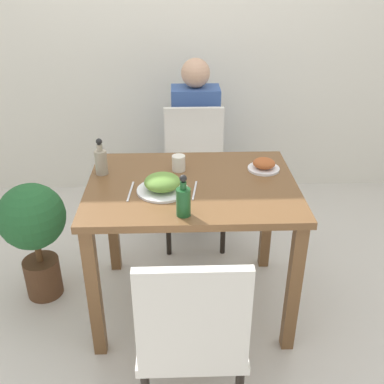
{
  "coord_description": "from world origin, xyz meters",
  "views": [
    {
      "loc": [
        -0.07,
        -2.01,
        1.79
      ],
      "look_at": [
        0.0,
        0.0,
        0.72
      ],
      "focal_mm": 42.0,
      "sensor_mm": 36.0,
      "label": 1
    }
  ],
  "objects_px": {
    "food_plate": "(162,184)",
    "drink_cup": "(179,163)",
    "potted_plant_left": "(34,227)",
    "condiment_bottle": "(101,161)",
    "chair_near": "(192,332)",
    "person_figure": "(195,140)",
    "chair_far": "(194,169)",
    "sauce_bottle": "(183,200)",
    "side_plate": "(264,165)"
  },
  "relations": [
    {
      "from": "food_plate",
      "to": "drink_cup",
      "type": "bearing_deg",
      "value": 71.26
    },
    {
      "from": "potted_plant_left",
      "to": "condiment_bottle",
      "type": "bearing_deg",
      "value": 2.43
    },
    {
      "from": "chair_near",
      "to": "drink_cup",
      "type": "height_order",
      "value": "chair_near"
    },
    {
      "from": "chair_near",
      "to": "potted_plant_left",
      "type": "bearing_deg",
      "value": -45.36
    },
    {
      "from": "chair_near",
      "to": "person_figure",
      "type": "height_order",
      "value": "person_figure"
    },
    {
      "from": "potted_plant_left",
      "to": "person_figure",
      "type": "bearing_deg",
      "value": 46.26
    },
    {
      "from": "food_plate",
      "to": "person_figure",
      "type": "height_order",
      "value": "person_figure"
    },
    {
      "from": "chair_near",
      "to": "drink_cup",
      "type": "bearing_deg",
      "value": -87.53
    },
    {
      "from": "potted_plant_left",
      "to": "food_plate",
      "type": "bearing_deg",
      "value": -14.88
    },
    {
      "from": "drink_cup",
      "to": "food_plate",
      "type": "bearing_deg",
      "value": -108.74
    },
    {
      "from": "chair_far",
      "to": "sauce_bottle",
      "type": "relative_size",
      "value": 4.59
    },
    {
      "from": "condiment_bottle",
      "to": "chair_far",
      "type": "bearing_deg",
      "value": 50.29
    },
    {
      "from": "drink_cup",
      "to": "person_figure",
      "type": "height_order",
      "value": "person_figure"
    },
    {
      "from": "condiment_bottle",
      "to": "chair_near",
      "type": "bearing_deg",
      "value": -63.2
    },
    {
      "from": "potted_plant_left",
      "to": "sauce_bottle",
      "type": "bearing_deg",
      "value": -27.02
    },
    {
      "from": "food_plate",
      "to": "person_figure",
      "type": "bearing_deg",
      "value": 79.92
    },
    {
      "from": "chair_far",
      "to": "sauce_bottle",
      "type": "bearing_deg",
      "value": -94.92
    },
    {
      "from": "side_plate",
      "to": "person_figure",
      "type": "distance_m",
      "value": 1.02
    },
    {
      "from": "sauce_bottle",
      "to": "potted_plant_left",
      "type": "distance_m",
      "value": 1.0
    },
    {
      "from": "chair_far",
      "to": "person_figure",
      "type": "relative_size",
      "value": 0.77
    },
    {
      "from": "chair_far",
      "to": "sauce_bottle",
      "type": "height_order",
      "value": "sauce_bottle"
    },
    {
      "from": "chair_near",
      "to": "side_plate",
      "type": "bearing_deg",
      "value": -114.94
    },
    {
      "from": "chair_far",
      "to": "side_plate",
      "type": "distance_m",
      "value": 0.75
    },
    {
      "from": "drink_cup",
      "to": "potted_plant_left",
      "type": "bearing_deg",
      "value": -176.89
    },
    {
      "from": "side_plate",
      "to": "person_figure",
      "type": "bearing_deg",
      "value": 109.14
    },
    {
      "from": "chair_near",
      "to": "food_plate",
      "type": "height_order",
      "value": "chair_near"
    },
    {
      "from": "food_plate",
      "to": "condiment_bottle",
      "type": "bearing_deg",
      "value": 146.88
    },
    {
      "from": "sauce_bottle",
      "to": "potted_plant_left",
      "type": "xyz_separation_m",
      "value": [
        -0.82,
        0.42,
        -0.39
      ]
    },
    {
      "from": "chair_far",
      "to": "food_plate",
      "type": "distance_m",
      "value": 0.9
    },
    {
      "from": "sauce_bottle",
      "to": "person_figure",
      "type": "relative_size",
      "value": 0.17
    },
    {
      "from": "chair_far",
      "to": "person_figure",
      "type": "height_order",
      "value": "person_figure"
    },
    {
      "from": "chair_near",
      "to": "condiment_bottle",
      "type": "relative_size",
      "value": 4.59
    },
    {
      "from": "drink_cup",
      "to": "potted_plant_left",
      "type": "relative_size",
      "value": 0.12
    },
    {
      "from": "chair_near",
      "to": "potted_plant_left",
      "type": "height_order",
      "value": "chair_near"
    },
    {
      "from": "food_plate",
      "to": "chair_far",
      "type": "bearing_deg",
      "value": 77.15
    },
    {
      "from": "potted_plant_left",
      "to": "chair_near",
      "type": "bearing_deg",
      "value": -45.36
    },
    {
      "from": "chair_far",
      "to": "sauce_bottle",
      "type": "distance_m",
      "value": 1.1
    },
    {
      "from": "food_plate",
      "to": "condiment_bottle",
      "type": "relative_size",
      "value": 1.28
    },
    {
      "from": "chair_far",
      "to": "condiment_bottle",
      "type": "relative_size",
      "value": 4.59
    },
    {
      "from": "chair_near",
      "to": "person_figure",
      "type": "xyz_separation_m",
      "value": [
        0.09,
        1.83,
        0.07
      ]
    },
    {
      "from": "food_plate",
      "to": "side_plate",
      "type": "height_order",
      "value": "food_plate"
    },
    {
      "from": "chair_near",
      "to": "condiment_bottle",
      "type": "distance_m",
      "value": 1.03
    },
    {
      "from": "side_plate",
      "to": "drink_cup",
      "type": "bearing_deg",
      "value": 179.04
    },
    {
      "from": "food_plate",
      "to": "condiment_bottle",
      "type": "height_order",
      "value": "condiment_bottle"
    },
    {
      "from": "chair_far",
      "to": "drink_cup",
      "type": "bearing_deg",
      "value": -100.38
    },
    {
      "from": "condiment_bottle",
      "to": "potted_plant_left",
      "type": "xyz_separation_m",
      "value": [
        -0.4,
        -0.02,
        -0.39
      ]
    },
    {
      "from": "food_plate",
      "to": "side_plate",
      "type": "bearing_deg",
      "value": 23.22
    },
    {
      "from": "chair_near",
      "to": "side_plate",
      "type": "height_order",
      "value": "chair_near"
    },
    {
      "from": "chair_far",
      "to": "food_plate",
      "type": "bearing_deg",
      "value": -102.85
    },
    {
      "from": "chair_near",
      "to": "condiment_bottle",
      "type": "height_order",
      "value": "condiment_bottle"
    }
  ]
}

